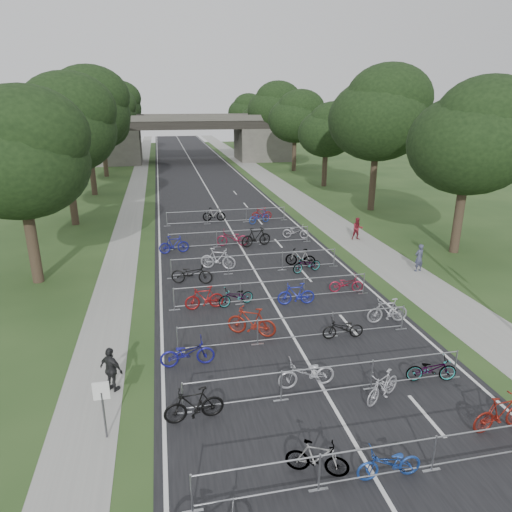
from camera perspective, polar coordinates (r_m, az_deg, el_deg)
The scene contains 57 objects.
ground at distance 13.15m, azimuth 14.79°, elevation -25.47°, with size 200.00×200.00×0.00m, color #25401B.
road at distance 59.12m, azimuth -7.07°, elevation 9.91°, with size 11.00×140.00×0.01m, color black.
sidewalk_right at distance 60.30m, azimuth 0.64°, elevation 10.23°, with size 3.00×140.00×0.01m, color gray.
sidewalk_left at distance 58.99m, azimuth -14.44°, elevation 9.45°, with size 2.00×140.00×0.01m, color gray.
lane_markings at distance 59.13m, azimuth -7.07°, elevation 9.91°, with size 0.12×140.00×0.00m, color silver.
overpass_bridge at distance 73.59m, azimuth -8.24°, elevation 14.37°, with size 31.00×8.00×7.05m.
park_sign at distance 13.81m, azimuth -18.67°, elevation -16.64°, with size 0.45×0.06×1.83m.
tree_left_0 at distance 25.17m, azimuth -27.40°, elevation 10.93°, with size 6.72×6.72×10.25m.
tree_right_0 at distance 30.15m, azimuth 25.43°, elevation 13.03°, with size 7.17×7.17×10.93m.
tree_left_1 at distance 36.79m, azimuth -22.85°, elevation 14.71°, with size 7.56×7.56×11.53m.
tree_right_1 at distance 40.37m, azimuth 15.24°, elevation 16.59°, with size 8.18×8.18×12.47m.
tree_left_2 at distance 48.61m, azimuth -20.44°, elevation 16.63°, with size 8.40×8.40×12.81m.
tree_right_2 at distance 51.47m, azimuth 8.94°, elevation 15.17°, with size 6.16×6.16×9.39m.
tree_left_3 at distance 60.57m, azimuth -18.70°, elevation 15.49°, with size 6.72×6.72×10.25m.
tree_right_3 at distance 62.80m, azimuth 5.03°, elevation 16.84°, with size 7.17×7.17×10.93m.
tree_left_4 at distance 72.47m, azimuth -17.74°, elevation 16.63°, with size 7.56×7.56×11.53m.
tree_right_4 at distance 74.35m, azimuth 2.29°, elevation 17.95°, with size 8.18×8.18×12.47m.
tree_left_5 at distance 84.42m, azimuth -17.04°, elevation 17.45°, with size 8.40×8.40×12.81m.
tree_right_5 at distance 86.10m, azimuth 0.26°, elevation 16.79°, with size 6.16×6.16×9.39m.
tree_left_6 at distance 96.41m, azimuth -16.38°, elevation 16.62°, with size 6.72×6.72×10.25m.
tree_right_6 at distance 97.83m, azimuth -1.27°, elevation 17.61°, with size 7.17×7.17×10.93m.
barrier_row_0 at distance 12.78m, azimuth 15.01°, elevation -23.71°, with size 9.70×0.08×1.10m.
barrier_row_1 at distance 15.35m, azimuth 8.92°, elevation -15.11°, with size 9.70×0.08×1.10m.
barrier_row_2 at distance 18.27m, azimuth 4.97°, elevation -9.01°, with size 9.70×0.08×1.10m.
barrier_row_3 at distance 21.57m, azimuth 2.10°, elevation -4.41°, with size 9.70×0.08×1.10m.
barrier_row_4 at distance 25.20m, azimuth -0.06°, elevation -0.89°, with size 9.70×0.08×1.10m.
barrier_row_5 at distance 29.88m, azimuth -2.01°, elevation 2.28°, with size 9.70×0.08×1.10m.
barrier_row_6 at distance 35.60m, azimuth -3.67°, elevation 4.98°, with size 9.70×0.08×1.10m.
bike_1 at distance 12.71m, azimuth 7.66°, elevation -23.78°, with size 0.46×1.64×0.98m, color #9D9FA5.
bike_2 at distance 12.98m, azimuth 16.35°, elevation -23.66°, with size 0.60×1.71×0.90m, color navy.
bike_3 at distance 15.52m, azimuth 28.28°, elevation -16.93°, with size 0.53×1.87×1.12m, color maroon.
bike_4 at distance 14.29m, azimuth -7.76°, elevation -17.96°, with size 0.51×1.81×1.09m, color black.
bike_5 at distance 15.65m, azimuth 6.36°, elevation -14.39°, with size 0.68×1.95×1.03m, color #ABABB3.
bike_6 at distance 15.51m, azimuth 15.58°, elevation -15.45°, with size 0.47×1.66×1.00m, color #A5A5AD.
bike_7 at distance 16.96m, azimuth 21.06°, elevation -13.06°, with size 0.60×1.72×0.90m, color #9D9FA5.
bike_8 at distance 16.84m, azimuth -8.57°, elevation -11.89°, with size 0.68×1.95×1.02m, color navy.
bike_9 at distance 18.56m, azimuth -0.56°, elevation -8.21°, with size 0.58×2.05×1.23m, color maroon.
bike_10 at distance 18.74m, azimuth 10.85°, elevation -8.90°, with size 0.59×1.68×0.88m, color black.
bike_11 at distance 20.41m, azimuth 16.11°, elevation -6.60°, with size 0.52×1.83×1.10m, color #939399.
bike_12 at distance 20.98m, azimuth -6.47°, elevation -5.23°, with size 0.51×1.80×1.08m, color maroon.
bike_13 at distance 21.22m, azimuth -2.51°, elevation -5.09°, with size 0.61×1.74×0.91m, color #9D9FA5.
bike_14 at distance 21.37m, azimuth 5.04°, elevation -4.76°, with size 0.50×1.76×1.06m, color #1B2397.
bike_15 at distance 23.10m, azimuth 11.21°, elevation -3.41°, with size 0.60×1.71×0.90m, color maroon.
bike_16 at distance 23.89m, azimuth -8.03°, elevation -2.16°, with size 0.76×2.17×1.14m, color black.
bike_17 at distance 25.76m, azimuth -4.77°, elevation -0.36°, with size 0.58×2.04×1.23m, color #AFAFB7.
bike_18 at distance 25.41m, azimuth 6.39°, elevation -1.05°, with size 0.61×1.75×0.92m, color #9D9FA5.
bike_19 at distance 26.29m, azimuth 5.58°, elevation -0.19°, with size 0.49×1.75×1.05m, color #9D9FA5.
bike_20 at distance 28.85m, azimuth -10.23°, elevation 1.41°, with size 0.53×1.87×1.12m, color navy.
bike_21 at distance 29.86m, azimuth -2.96°, elevation 2.27°, with size 0.73×2.08×1.09m, color maroon.
bike_22 at distance 29.73m, azimuth 0.01°, elevation 2.37°, with size 0.59×2.07×1.25m, color black.
bike_23 at distance 31.67m, azimuth 4.97°, elevation 3.05°, with size 0.63×1.81×0.95m, color #A8A6AE.
bike_25 at distance 36.29m, azimuth -5.27°, elevation 5.20°, with size 0.51×1.79×1.08m, color #9D9FA5.
bike_26 at distance 35.47m, azimuth 0.40°, elevation 4.90°, with size 0.67×1.91×1.00m, color #1B3999.
bike_27 at distance 36.68m, azimuth 0.73°, elevation 5.34°, with size 0.46×1.61×0.97m, color maroon.
pedestrian_a at distance 26.87m, azimuth 19.71°, elevation -0.22°, with size 0.57×0.38×1.58m, color #383C54.
pedestrian_b at distance 31.91m, azimuth 12.57°, elevation 3.34°, with size 0.75×0.58×1.54m, color maroon.
pedestrian_c at distance 15.96m, azimuth -17.62°, elevation -13.40°, with size 0.91×0.38×1.56m, color black.
Camera 1 is at (-4.81, -8.23, 9.07)m, focal length 32.00 mm.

